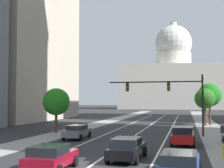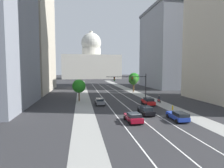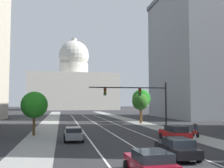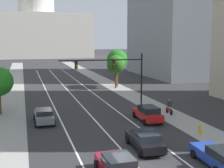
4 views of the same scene
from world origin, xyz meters
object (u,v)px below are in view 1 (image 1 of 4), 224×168
Objects in this scene: car_black at (127,148)px; fire_hydrant at (224,150)px; capitol_building at (174,79)px; car_red at (183,135)px; cyclist at (223,133)px; street_tree_near_right at (205,99)px; car_blue at (180,164)px; traffic_signal_mast at (171,92)px; car_gray at (77,132)px; street_tree_far_right at (210,95)px; car_crimson at (51,157)px; street_tree_near_left at (56,102)px.

car_black reaches higher than fire_hydrant.
capitol_building is 9.95× the size of car_red.
cyclist is 0.30× the size of street_tree_near_right.
traffic_signal_mast is (-1.36, 19.86, 3.97)m from car_blue.
car_blue is (10.38, -14.65, 0.02)m from car_gray.
street_tree_far_right reaches higher than street_tree_near_right.
car_blue is 15.25m from cyclist.
car_red is 0.84× the size of street_tree_near_right.
fire_hydrant is (2.78, 6.98, -0.30)m from car_blue.
car_black is at bearing -41.35° from car_crimson.
car_black is (1.73, -131.02, -12.88)m from capitol_building.
car_red is at bearing -87.58° from capitol_building.
car_crimson is at bearing 142.62° from car_black.
capitol_building is 131.67m from car_black.
car_blue reaches higher than car_gray.
cyclist reaches higher than car_gray.
cyclist is at bearing -37.59° from car_crimson.
cyclist is at bearing -56.13° from car_red.
car_gray is at bearing -150.03° from traffic_signal_mast.
capitol_building is 136.25m from car_blue.
car_blue is at bearing -94.52° from car_crimson.
street_tree_far_right reaches higher than car_black.
car_black is at bearing 40.13° from car_blue.
street_tree_far_right is (7.40, 32.56, 3.96)m from car_black.
street_tree_far_right is (3.93, 24.48, 3.89)m from car_red.
street_tree_far_right reaches higher than car_crimson.
traffic_signal_mast is (2.10, 15.34, 3.98)m from car_black.
street_tree_near_left reaches higher than car_blue.
street_tree_near_left is at bearing -94.82° from capitol_building.
car_blue is 2.68× the size of cyclist.
car_black is 6.71m from fire_hydrant.
street_tree_far_right is (3.94, 37.08, 3.95)m from car_blue.
capitol_building is 11.74× the size of car_crimson.
capitol_building reaches higher than car_black.
car_gray is at bearing -92.46° from capitol_building.
street_tree_near_left is at bearing -140.39° from street_tree_near_right.
car_gray is 17.96m from car_blue.
traffic_signal_mast is at bearing -5.72° from car_black.
car_gray is (-3.47, 14.33, -0.02)m from car_crimson.
cyclist is at bearing -31.99° from car_black.
car_black is at bearing -102.81° from street_tree_far_right.
capitol_building is at bearing 4.93° from car_blue.
capitol_building is at bearing -2.89° from car_gray.
cyclist is (3.52, 14.84, 0.09)m from car_blue.
car_crimson is at bearing -68.03° from street_tree_near_left.
fire_hydrant is 30.41m from street_tree_far_right.
fire_hydrant is at bearing -57.37° from car_crimson.
capitol_building reaches higher than traffic_signal_mast.
street_tree_near_right is at bearing -17.98° from car_crimson.
car_black is (3.46, 4.20, -0.00)m from car_crimson.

